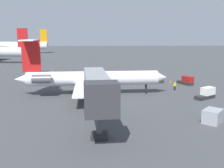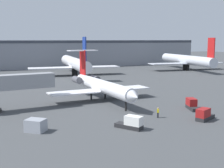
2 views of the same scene
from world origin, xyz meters
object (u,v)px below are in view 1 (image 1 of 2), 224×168
Objects in this scene: ground_crew_marshaller at (175,86)px; traffic_cone_near at (170,81)px; jet_bridge at (98,89)px; baggage_tug_trailing at (153,79)px; regional_jet at (88,78)px; cargo_container_uld at (213,116)px; parked_airliner_east_end at (16,46)px; baggage_tug_spare at (186,81)px; baggage_tug_lead at (207,94)px.

ground_crew_marshaller is 3.07× the size of traffic_cone_near.
baggage_tug_trailing is (30.60, -11.81, -4.09)m from jet_bridge.
baggage_tug_trailing reaches higher than traffic_cone_near.
regional_jet reaches higher than cargo_container_uld.
jet_bridge reaches higher than cargo_container_uld.
parked_airliner_east_end is at bearing 27.86° from cargo_container_uld.
baggage_tug_spare reaches higher than traffic_cone_near.
parked_airliner_east_end is (95.27, 62.74, 3.52)m from baggage_tug_trailing.
jet_bridge is 3.58× the size of baggage_tug_lead.
baggage_tug_trailing is at bearing -48.99° from regional_jet.
regional_jet is at bearing 46.34° from cargo_container_uld.
ground_crew_marshaller is 0.04× the size of parked_airliner_east_end.
baggage_tug_lead and baggage_tug_trailing have the same top height.
parked_airliner_east_end reaches higher than regional_jet.
jet_bridge is at bearing 129.36° from baggage_tug_lead.
ground_crew_marshaller is at bearing -162.53° from baggage_tug_trailing.
ground_crew_marshaller is 7.65m from baggage_tug_lead.
baggage_tug_lead is at bearing -170.11° from traffic_cone_near.
jet_bridge is 4.58× the size of cargo_container_uld.
baggage_tug_trailing is at bearing -146.63° from parked_airliner_east_end.
parked_airliner_east_end is (98.35, 69.65, 3.52)m from baggage_tug_spare.
baggage_tug_spare is 7.67× the size of traffic_cone_near.
baggage_tug_spare is at bearing -144.69° from parked_airliner_east_end.
jet_bridge is 26.76× the size of traffic_cone_near.
ground_crew_marshaller is at bearing -0.97° from cargo_container_uld.
baggage_tug_lead is (15.06, -18.36, -4.09)m from jet_bridge.
traffic_cone_near is at bearing 9.89° from baggage_tug_lead.
jet_bridge reaches higher than ground_crew_marshaller.
baggage_tug_trailing is at bearing -21.10° from jet_bridge.
cargo_container_uld is at bearing -133.66° from regional_jet.
baggage_tug_lead is at bearing -50.64° from jet_bridge.
baggage_tug_lead is 0.97× the size of baggage_tug_trailing.
baggage_tug_trailing is 7.70× the size of traffic_cone_near.
baggage_tug_spare is 0.11× the size of parked_airliner_east_end.
ground_crew_marshaller is 0.40× the size of baggage_tug_spare.
ground_crew_marshaller is 7.11m from baggage_tug_spare.
jet_bridge is at bearing 146.09° from ground_crew_marshaller.
baggage_tug_lead is at bearing -157.14° from baggage_tug_trailing.
regional_jet is 16.44× the size of ground_crew_marshaller.
traffic_cone_near is at bearing -145.20° from parked_airliner_east_end.
baggage_tug_trailing is at bearing 5.02° from cargo_container_uld.
baggage_tug_lead is 12.47m from baggage_tug_spare.
jet_bridge is 15.05m from cargo_container_uld.
jet_bridge is 24.10m from baggage_tug_lead.
parked_airliner_east_end is at bearing 35.31° from baggage_tug_spare.
parked_airliner_east_end is at bearing 32.02° from baggage_tug_lead.
parked_airliner_east_end is (110.81, 69.30, 3.52)m from baggage_tug_lead.
parked_airliner_east_end reaches higher than traffic_cone_near.
parked_airliner_east_end is (123.38, 65.21, 3.50)m from cargo_container_uld.
parked_airliner_east_end reaches higher than ground_crew_marshaller.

